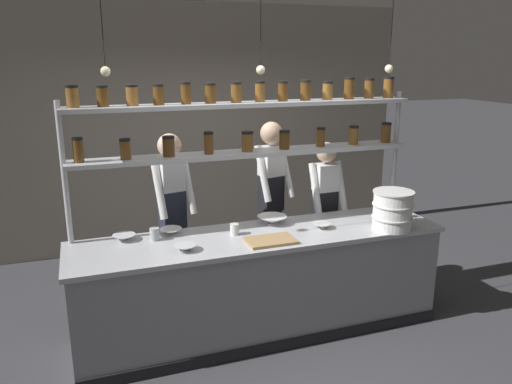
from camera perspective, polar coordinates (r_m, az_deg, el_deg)
name	(u,v)px	position (r m, az deg, el deg)	size (l,w,h in m)	color
ground_plane	(261,330)	(4.68, 0.54, -15.52)	(40.00, 40.00, 0.00)	#3D3D42
back_wall	(194,128)	(6.45, -7.05, 7.33)	(5.62, 0.12, 3.03)	#9E9384
prep_counter	(261,284)	(4.46, 0.56, -10.45)	(3.22, 0.76, 0.92)	gray
spice_shelf_unit	(250,130)	(4.38, -0.74, 7.10)	(3.10, 0.28, 2.21)	#B7BABF
chef_left	(173,210)	(4.75, -9.52, -2.04)	(0.41, 0.33, 1.72)	black
chef_center	(271,193)	(5.13, 1.75, -0.15)	(0.41, 0.34, 1.77)	black
chef_right	(325,208)	(5.11, 7.85, -1.88)	(0.37, 0.29, 1.58)	black
container_stack	(392,210)	(4.52, 15.33, -2.01)	(0.36, 0.36, 0.35)	white
cutting_board	(271,241)	(4.11, 1.71, -5.57)	(0.40, 0.26, 0.02)	#A88456
prep_bowl_near_left	(185,248)	(3.96, -8.14, -6.34)	(0.18, 0.18, 0.05)	silver
prep_bowl_center_front	(272,220)	(4.54, 1.85, -3.22)	(0.27, 0.27, 0.07)	white
prep_bowl_center_back	(124,238)	(4.28, -14.84, -5.07)	(0.19, 0.19, 0.05)	silver
prep_bowl_near_right	(171,232)	(4.33, -9.72, -4.48)	(0.19, 0.19, 0.05)	white
prep_bowl_far_left	(322,226)	(4.46, 7.53, -3.86)	(0.17, 0.17, 0.05)	silver
serving_cup_front	(234,229)	(4.26, -2.48, -4.29)	(0.08, 0.08, 0.10)	silver
serving_cup_by_board	(155,234)	(4.22, -11.52, -4.73)	(0.08, 0.08, 0.11)	#B2B7BC
pendant_light_row	(261,65)	(4.02, 0.56, 14.35)	(2.41, 0.07, 0.73)	black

